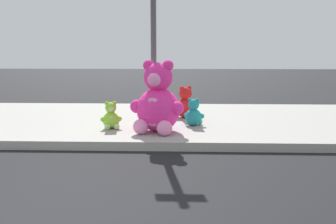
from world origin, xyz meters
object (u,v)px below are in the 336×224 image
Objects in this scene: plush_lime at (111,118)px; plush_red at (185,105)px; sign_pole at (154,38)px; plush_pink_large at (158,103)px; plush_teal at (194,114)px.

plush_lime is 1.87m from plush_red.
sign_pole is 1.78m from plush_red.
sign_pole reaches higher than plush_pink_large.
plush_pink_large is at bearing -79.26° from sign_pole.
plush_lime is 1.62m from plush_teal.
plush_lime is (-0.90, 0.24, -0.31)m from plush_pink_large.
sign_pole is at bearing -124.91° from plush_red.
sign_pole is 1.68m from plush_teal.
plush_pink_large reaches higher than plush_red.
plush_pink_large is at bearing -108.97° from plush_red.
plush_lime is 0.96× the size of plush_teal.
plush_teal is at bearing 1.16° from sign_pole.
plush_pink_large is 2.50× the size of plush_lime.
plush_pink_large is at bearing -138.24° from plush_teal.
plush_lime is at bearing -156.57° from sign_pole.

